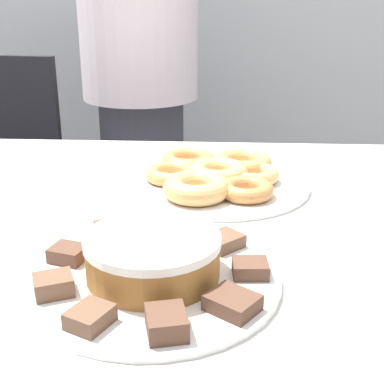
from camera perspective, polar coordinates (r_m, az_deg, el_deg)
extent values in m
cube|color=silver|center=(0.94, -3.21, -3.99)|extent=(1.83, 1.05, 0.03)
cylinder|color=#383842|center=(2.01, -5.10, -0.83)|extent=(0.30, 0.30, 0.77)
cylinder|color=silver|center=(1.87, -5.81, 19.23)|extent=(0.40, 0.40, 0.61)
cylinder|color=black|center=(2.18, -19.45, -11.17)|extent=(0.44, 0.44, 0.01)
cube|color=black|center=(2.10, -19.11, 7.91)|extent=(0.40, 0.07, 0.42)
cylinder|color=white|center=(0.75, -4.14, -9.19)|extent=(0.35, 0.35, 0.01)
cylinder|color=white|center=(1.10, 2.78, 0.88)|extent=(0.37, 0.37, 0.01)
cylinder|color=#9E662D|center=(0.74, -4.20, -7.22)|extent=(0.18, 0.18, 0.05)
cylinder|color=white|center=(0.72, -4.26, -5.11)|extent=(0.19, 0.19, 0.01)
cube|color=brown|center=(0.82, 3.39, -5.25)|extent=(0.07, 0.07, 0.02)
cube|color=brown|center=(0.86, -2.09, -3.94)|extent=(0.06, 0.06, 0.02)
cube|color=brown|center=(0.85, -8.21, -4.17)|extent=(0.07, 0.08, 0.03)
cube|color=brown|center=(0.80, -13.04, -6.41)|extent=(0.06, 0.05, 0.02)
cube|color=brown|center=(0.72, -14.54, -9.57)|extent=(0.06, 0.06, 0.03)
cube|color=brown|center=(0.65, -10.82, -12.96)|extent=(0.06, 0.06, 0.02)
cube|color=brown|center=(0.63, -2.74, -13.75)|extent=(0.06, 0.06, 0.03)
cube|color=brown|center=(0.67, 4.34, -11.69)|extent=(0.08, 0.08, 0.02)
cube|color=brown|center=(0.75, 6.23, -8.10)|extent=(0.05, 0.04, 0.02)
torus|color=#E5AD66|center=(1.09, 2.80, 2.07)|extent=(0.12, 0.12, 0.04)
torus|color=#C68447|center=(1.02, 5.82, 0.26)|extent=(0.10, 0.10, 0.03)
torus|color=#E5AD66|center=(1.10, 6.48, 1.87)|extent=(0.11, 0.11, 0.03)
torus|color=tan|center=(1.17, 5.42, 3.14)|extent=(0.13, 0.13, 0.04)
torus|color=#D18E4C|center=(1.18, -0.38, 3.41)|extent=(0.12, 0.12, 0.03)
torus|color=tan|center=(1.10, -2.25, 1.98)|extent=(0.11, 0.11, 0.03)
torus|color=#E5AD66|center=(1.01, 0.48, 0.45)|extent=(0.13, 0.13, 0.04)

